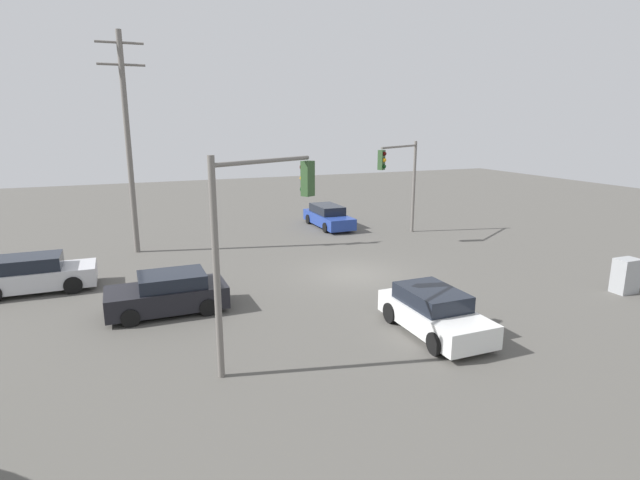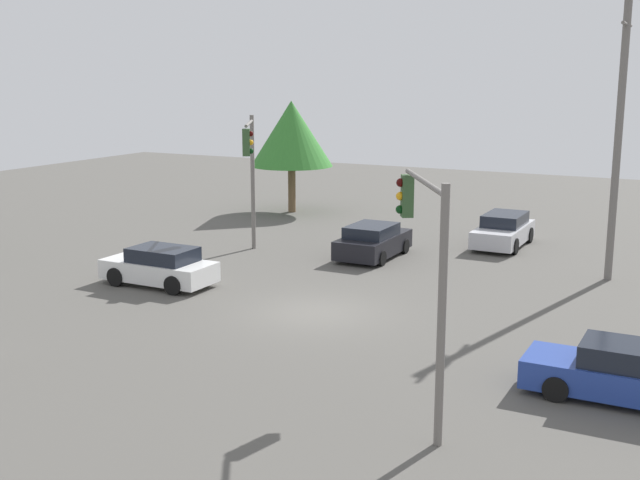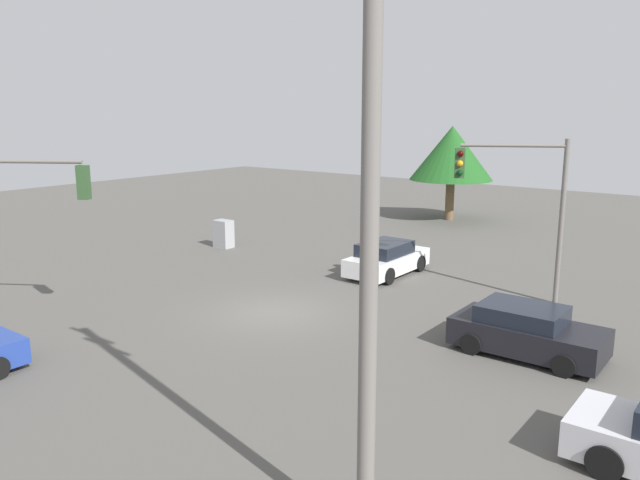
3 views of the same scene
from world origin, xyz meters
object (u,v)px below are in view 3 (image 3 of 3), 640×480
at_px(sedan_white, 387,259).
at_px(traffic_signal_cross, 519,191).
at_px(traffic_signal_main, 15,207).
at_px(electrical_cabinet, 223,234).
at_px(sedan_dark, 527,332).

relative_size(sedan_white, traffic_signal_cross, 0.72).
relative_size(traffic_signal_main, electrical_cabinet, 3.97).
xyz_separation_m(sedan_white, electrical_cabinet, (-9.34, -0.40, 0.01)).
xyz_separation_m(sedan_dark, electrical_cabinet, (-17.06, 4.72, 0.01)).
xyz_separation_m(sedan_dark, traffic_signal_main, (-13.87, -7.26, 3.16)).
bearing_deg(electrical_cabinet, sedan_dark, -15.47).
xyz_separation_m(traffic_signal_main, electrical_cabinet, (-3.20, 11.99, -3.14)).
distance_m(traffic_signal_main, traffic_signal_cross, 16.74).
bearing_deg(traffic_signal_cross, sedan_white, -33.20).
xyz_separation_m(sedan_white, traffic_signal_main, (-6.14, -12.39, 3.15)).
height_order(sedan_dark, traffic_signal_cross, traffic_signal_cross).
bearing_deg(traffic_signal_main, electrical_cabinet, 73.35).
height_order(traffic_signal_main, traffic_signal_cross, traffic_signal_cross).
distance_m(sedan_white, traffic_signal_main, 14.18).
bearing_deg(electrical_cabinet, sedan_white, 2.47).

